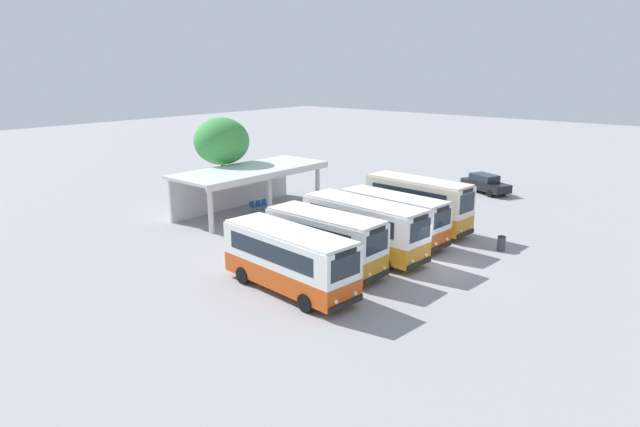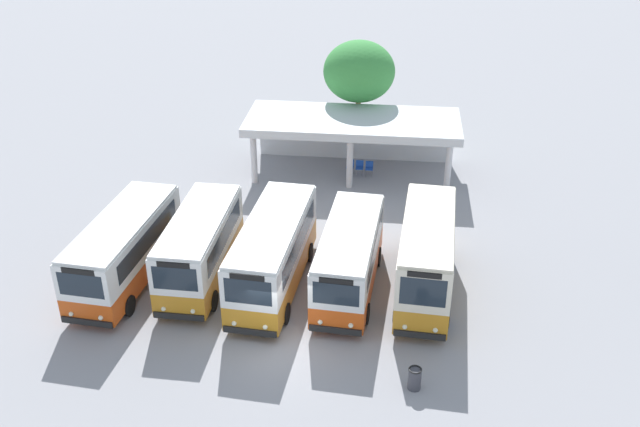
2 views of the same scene
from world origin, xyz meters
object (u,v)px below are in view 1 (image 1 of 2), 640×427
at_px(city_bus_nearest_orange, 289,258).
at_px(waiting_chair_middle_seat, 265,203).
at_px(waiting_chair_end_by_column, 253,206).
at_px(waiting_chair_second_from_end, 259,205).
at_px(city_bus_second_in_row, 325,239).
at_px(city_bus_middle_cream, 364,226).
at_px(city_bus_fourth_amber, 393,216).
at_px(parked_car_flank, 485,183).
at_px(litter_bin_apron, 501,243).
at_px(city_bus_fifth_blue, 418,202).

height_order(city_bus_nearest_orange, waiting_chair_middle_seat, city_bus_nearest_orange).
xyz_separation_m(waiting_chair_end_by_column, waiting_chair_second_from_end, (0.57, -0.09, 0.00)).
height_order(city_bus_second_in_row, city_bus_middle_cream, city_bus_middle_cream).
xyz_separation_m(city_bus_fourth_amber, waiting_chair_second_from_end, (-0.27, 11.91, -1.17)).
height_order(parked_car_flank, litter_bin_apron, parked_car_flank).
bearing_deg(waiting_chair_middle_seat, city_bus_nearest_orange, -129.54).
height_order(city_bus_middle_cream, waiting_chair_middle_seat, city_bus_middle_cream).
bearing_deg(litter_bin_apron, city_bus_middle_cream, 136.52).
xyz_separation_m(city_bus_middle_cream, waiting_chair_middle_seat, (3.58, 12.02, -1.30)).
distance_m(waiting_chair_second_from_end, waiting_chair_middle_seat, 0.57).
xyz_separation_m(city_bus_nearest_orange, city_bus_middle_cream, (6.57, 0.27, 0.08)).
relative_size(city_bus_second_in_row, litter_bin_apron, 7.82).
xyz_separation_m(city_bus_fourth_amber, waiting_chair_middle_seat, (0.30, 11.87, -1.17)).
xyz_separation_m(city_bus_fourth_amber, parked_car_flank, (17.00, 1.38, -0.86)).
bearing_deg(city_bus_nearest_orange, litter_bin_apron, -23.60).
bearing_deg(waiting_chair_middle_seat, city_bus_fourth_amber, -91.43).
bearing_deg(city_bus_second_in_row, parked_car_flank, 3.27).
distance_m(waiting_chair_end_by_column, litter_bin_apron, 18.34).
distance_m(city_bus_middle_cream, litter_bin_apron, 8.57).
xyz_separation_m(city_bus_middle_cream, waiting_chair_end_by_column, (2.45, 12.15, -1.30)).
distance_m(city_bus_nearest_orange, waiting_chair_middle_seat, 15.98).
xyz_separation_m(waiting_chair_end_by_column, waiting_chair_middle_seat, (1.13, -0.13, 0.00)).
xyz_separation_m(city_bus_second_in_row, parked_car_flank, (23.57, 1.34, -0.94)).
distance_m(city_bus_nearest_orange, city_bus_middle_cream, 6.57).
bearing_deg(parked_car_flank, city_bus_second_in_row, -176.73).
xyz_separation_m(parked_car_flank, waiting_chair_middle_seat, (-16.71, 10.49, -0.31)).
relative_size(city_bus_second_in_row, parked_car_flank, 1.45).
bearing_deg(city_bus_middle_cream, parked_car_flank, 4.32).
bearing_deg(waiting_chair_second_from_end, waiting_chair_middle_seat, -4.56).
height_order(waiting_chair_second_from_end, litter_bin_apron, litter_bin_apron).
height_order(city_bus_middle_cream, city_bus_fifth_blue, city_bus_fifth_blue).
distance_m(city_bus_fifth_blue, waiting_chair_end_by_column, 12.63).
xyz_separation_m(waiting_chair_middle_seat, litter_bin_apron, (2.56, -17.84, -0.07)).
relative_size(parked_car_flank, litter_bin_apron, 5.38).
xyz_separation_m(city_bus_fifth_blue, waiting_chair_end_by_column, (-4.12, 11.85, -1.41)).
bearing_deg(waiting_chair_middle_seat, city_bus_second_in_row, -120.11).
xyz_separation_m(city_bus_nearest_orange, city_bus_fourth_amber, (9.85, 0.42, -0.05)).
bearing_deg(city_bus_middle_cream, waiting_chair_middle_seat, 73.41).
height_order(city_bus_fifth_blue, waiting_chair_second_from_end, city_bus_fifth_blue).
xyz_separation_m(waiting_chair_second_from_end, litter_bin_apron, (3.12, -17.88, -0.07)).
bearing_deg(city_bus_nearest_orange, waiting_chair_middle_seat, 50.46).
distance_m(parked_car_flank, waiting_chair_end_by_column, 20.76).
xyz_separation_m(city_bus_second_in_row, city_bus_fifth_blue, (9.85, 0.11, 0.16)).
bearing_deg(waiting_chair_second_from_end, city_bus_second_in_row, -117.93).
relative_size(city_bus_middle_cream, city_bus_fourth_amber, 1.09).
relative_size(city_bus_fourth_amber, waiting_chair_end_by_column, 8.61).
bearing_deg(waiting_chair_end_by_column, city_bus_second_in_row, -115.59).
relative_size(waiting_chair_end_by_column, litter_bin_apron, 0.96).
bearing_deg(city_bus_nearest_orange, city_bus_middle_cream, 2.36).
bearing_deg(parked_car_flank, waiting_chair_second_from_end, 148.63).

